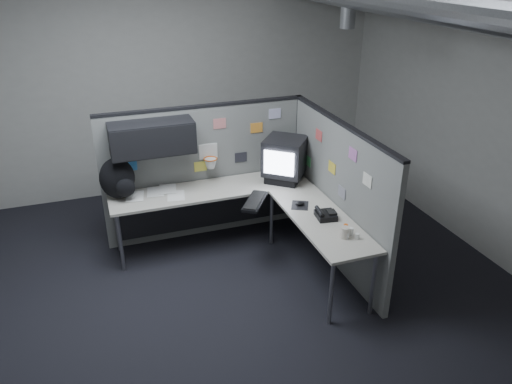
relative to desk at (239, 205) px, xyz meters
name	(u,v)px	position (x,y,z in m)	size (l,w,h in m)	color
room	(304,85)	(0.41, -0.70, 1.48)	(5.62, 5.62, 3.22)	black
partition_back	(192,161)	(-0.40, 0.53, 0.38)	(2.44, 0.42, 1.63)	slate
partition_right	(337,194)	(0.95, -0.49, 0.21)	(0.07, 2.23, 1.63)	slate
desk	(239,205)	(0.00, 0.00, 0.00)	(2.31, 2.11, 0.73)	#B1AC9F
monitor	(285,159)	(0.64, 0.24, 0.38)	(0.63, 0.63, 0.51)	black
keyboard	(255,201)	(0.11, -0.23, 0.14)	(0.42, 0.50, 0.04)	black
mouse	(300,204)	(0.54, -0.45, 0.13)	(0.25, 0.27, 0.05)	black
phone	(325,215)	(0.67, -0.78, 0.15)	(0.21, 0.23, 0.10)	black
bottles	(349,232)	(0.73, -1.18, 0.15)	(0.14, 0.19, 0.09)	silver
cup	(345,233)	(0.67, -1.20, 0.17)	(0.08, 0.08, 0.11)	beige
papers	(159,193)	(-0.84, 0.35, 0.12)	(0.67, 0.49, 0.01)	white
backpack	(118,179)	(-1.25, 0.38, 0.34)	(0.40, 0.36, 0.46)	black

